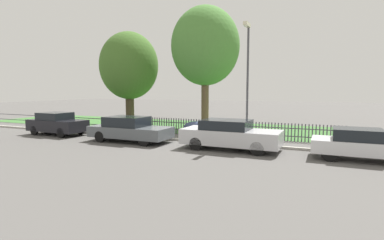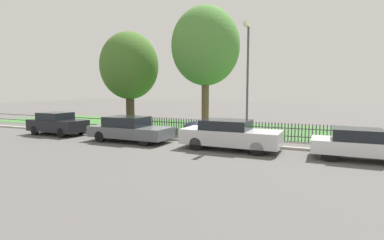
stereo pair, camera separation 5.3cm
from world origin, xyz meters
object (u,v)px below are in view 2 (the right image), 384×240
Objects in this scene: parked_car_navy_estate at (230,134)px; covered_motorcycle at (197,128)px; street_lamp at (247,70)px; tree_nearest_kerb at (129,66)px; tree_behind_motorcycle at (205,46)px; parked_car_black_saloon at (129,129)px; parked_car_red_compact at (361,144)px; parked_car_silver_hatchback at (57,123)px.

covered_motorcycle is at bearing 138.27° from parked_car_navy_estate.
covered_motorcycle is 0.30× the size of street_lamp.
tree_nearest_kerb is at bearing 148.82° from parked_car_navy_estate.
tree_behind_motorcycle is at bearing 107.10° from covered_motorcycle.
street_lamp is at bearing -23.02° from tree_nearest_kerb.
tree_behind_motorcycle is (1.63, 6.93, 5.18)m from parked_car_black_saloon.
street_lamp is at bearing 79.45° from parked_car_navy_estate.
tree_behind_motorcycle is (6.17, 0.57, 1.23)m from tree_nearest_kerb.
parked_car_black_saloon is 0.98× the size of parked_car_navy_estate.
parked_car_red_compact is at bearing 0.56° from parked_car_navy_estate.
parked_car_navy_estate reaches higher than parked_car_red_compact.
tree_nearest_kerb is 1.20× the size of street_lamp.
tree_behind_motorcycle is at bearing 120.55° from parked_car_navy_estate.
covered_motorcycle is 0.21× the size of tree_behind_motorcycle.
parked_car_red_compact is (5.39, 0.02, -0.06)m from parked_car_navy_estate.
tree_behind_motorcycle is 1.43× the size of street_lamp.
covered_motorcycle is (-2.72, 2.45, -0.12)m from parked_car_navy_estate.
parked_car_navy_estate is 0.53× the size of tree_behind_motorcycle.
parked_car_black_saloon is 3.87m from covered_motorcycle.
street_lamp is at bearing 10.03° from parked_car_silver_hatchback.
covered_motorcycle is (8.47, 2.40, -0.11)m from parked_car_silver_hatchback.
parked_car_silver_hatchback is 0.44× the size of tree_behind_motorcycle.
parked_car_navy_estate is 3.56m from street_lamp.
parked_car_silver_hatchback is 11.15m from tree_behind_motorcycle.
parked_car_red_compact is 12.65m from tree_behind_motorcycle.
parked_car_silver_hatchback reaches higher than parked_car_black_saloon.
parked_car_silver_hatchback is 12.05m from street_lamp.
tree_nearest_kerb reaches higher than parked_car_red_compact.
parked_car_red_compact is (10.97, 0.17, -0.03)m from parked_car_black_saloon.
covered_motorcycle is at bearing 42.18° from parked_car_black_saloon.
parked_car_red_compact is 8.46m from covered_motorcycle.
parked_car_navy_estate is 5.39m from parked_car_red_compact.
parked_car_navy_estate is at bearing -59.79° from tree_behind_motorcycle.
parked_car_red_compact is 0.61× the size of street_lamp.
parked_car_silver_hatchback is 0.52× the size of tree_nearest_kerb.
street_lamp reaches higher than parked_car_navy_estate.
tree_nearest_kerb is at bearing 156.98° from street_lamp.
street_lamp is at bearing 17.83° from parked_car_black_saloon.
parked_car_silver_hatchback is at bearing -99.83° from tree_nearest_kerb.
street_lamp reaches higher than parked_car_silver_hatchback.
tree_nearest_kerb is 11.40m from street_lamp.
parked_car_red_compact is 17.16m from tree_nearest_kerb.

